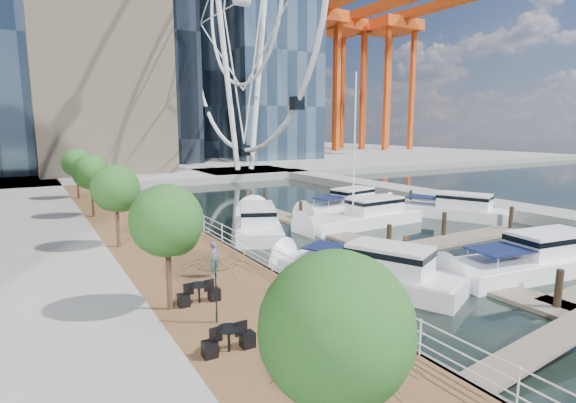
# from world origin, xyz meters

# --- Properties ---
(ground) EXTENTS (520.00, 520.00, 0.00)m
(ground) POSITION_xyz_m (0.00, 0.00, 0.00)
(ground) COLOR black
(ground) RESTS_ON ground
(boardwalk) EXTENTS (6.00, 60.00, 1.00)m
(boardwalk) POSITION_xyz_m (-9.00, 15.00, 0.50)
(boardwalk) COLOR brown
(boardwalk) RESTS_ON ground
(seawall) EXTENTS (0.25, 60.00, 1.00)m
(seawall) POSITION_xyz_m (-6.00, 15.00, 0.50)
(seawall) COLOR #595954
(seawall) RESTS_ON ground
(land_far) EXTENTS (200.00, 114.00, 1.00)m
(land_far) POSITION_xyz_m (0.00, 102.00, 0.50)
(land_far) COLOR gray
(land_far) RESTS_ON ground
(breakwater) EXTENTS (4.00, 60.00, 1.00)m
(breakwater) POSITION_xyz_m (20.00, 20.00, 0.50)
(breakwater) COLOR gray
(breakwater) RESTS_ON ground
(pier) EXTENTS (14.00, 12.00, 1.00)m
(pier) POSITION_xyz_m (14.00, 52.00, 0.50)
(pier) COLOR gray
(pier) RESTS_ON ground
(railing) EXTENTS (0.10, 60.00, 1.05)m
(railing) POSITION_xyz_m (-6.10, 15.00, 1.52)
(railing) COLOR white
(railing) RESTS_ON boardwalk
(floating_docks) EXTENTS (16.00, 34.00, 2.60)m
(floating_docks) POSITION_xyz_m (7.97, 9.98, 0.49)
(floating_docks) COLOR #6D6051
(floating_docks) RESTS_ON ground
(ferris_wheel) EXTENTS (5.80, 45.60, 47.80)m
(ferris_wheel) POSITION_xyz_m (14.00, 52.00, 25.92)
(ferris_wheel) COLOR white
(ferris_wheel) RESTS_ON ground
(port_cranes) EXTENTS (40.00, 52.00, 38.00)m
(port_cranes) POSITION_xyz_m (67.67, 95.67, 20.00)
(port_cranes) COLOR #D84C14
(port_cranes) RESTS_ON ground
(street_trees) EXTENTS (2.60, 42.60, 4.60)m
(street_trees) POSITION_xyz_m (-11.40, 14.00, 4.29)
(street_trees) COLOR #3F2B1C
(street_trees) RESTS_ON ground
(cafe_tables) EXTENTS (2.50, 13.70, 0.74)m
(cafe_tables) POSITION_xyz_m (-10.40, -2.00, 1.37)
(cafe_tables) COLOR black
(cafe_tables) RESTS_ON ground
(yacht_foreground) EXTENTS (11.37, 4.48, 2.15)m
(yacht_foreground) POSITION_xyz_m (6.71, 1.38, 0.00)
(yacht_foreground) COLOR white
(yacht_foreground) RESTS_ON ground
(pedestrian_near) EXTENTS (0.69, 0.66, 1.59)m
(pedestrian_near) POSITION_xyz_m (-8.68, 6.56, 1.79)
(pedestrian_near) COLOR slate
(pedestrian_near) RESTS_ON boardwalk
(pedestrian_mid) EXTENTS (0.71, 0.89, 1.74)m
(pedestrian_mid) POSITION_xyz_m (-8.07, 21.75, 1.87)
(pedestrian_mid) COLOR #8B6A60
(pedestrian_mid) RESTS_ON boardwalk
(pedestrian_far) EXTENTS (0.91, 0.38, 1.55)m
(pedestrian_far) POSITION_xyz_m (-9.21, 32.69, 1.77)
(pedestrian_far) COLOR #30353C
(pedestrian_far) RESTS_ON boardwalk
(moored_yachts) EXTENTS (23.63, 32.23, 11.50)m
(moored_yachts) POSITION_xyz_m (6.28, 13.32, 0.00)
(moored_yachts) COLOR white
(moored_yachts) RESTS_ON ground
(cafe_seating) EXTENTS (3.73, 10.70, 2.55)m
(cafe_seating) POSITION_xyz_m (-10.51, -3.17, 2.24)
(cafe_seating) COLOR #0E341D
(cafe_seating) RESTS_ON ground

